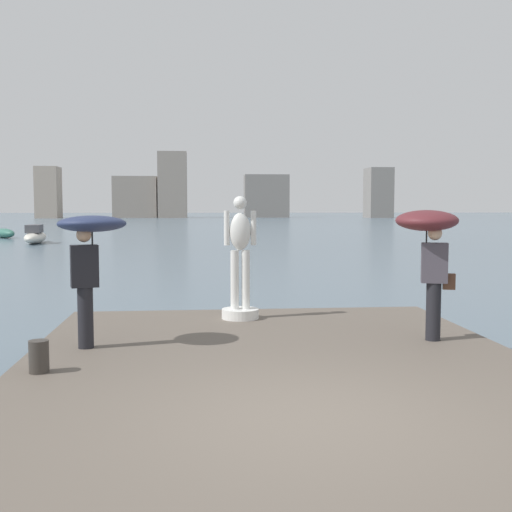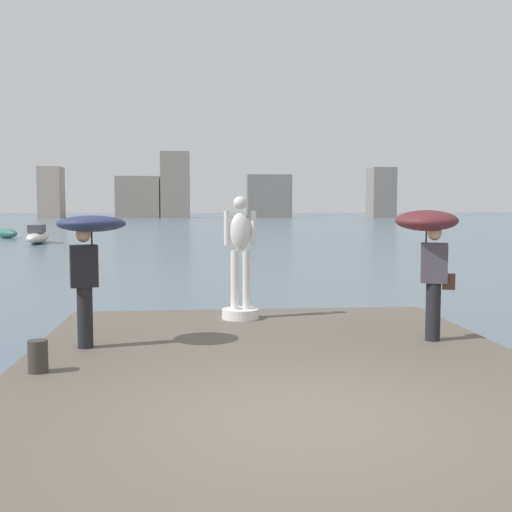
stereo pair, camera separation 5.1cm
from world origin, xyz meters
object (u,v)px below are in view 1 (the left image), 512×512
at_px(boat_mid, 4,233).
at_px(mooring_bollard, 39,357).
at_px(statue_white_figure, 240,270).
at_px(onlooker_right, 429,238).
at_px(onlooker_left, 90,243).
at_px(boat_leftward, 35,236).

bearing_deg(boat_mid, mooring_bollard, -73.35).
xyz_separation_m(statue_white_figure, boat_mid, (-15.48, 39.17, -0.92)).
bearing_deg(boat_mid, onlooker_right, -66.22).
relative_size(onlooker_left, mooring_bollard, 4.82).
relative_size(statue_white_figure, onlooker_right, 1.11).
height_order(statue_white_figure, boat_mid, statue_white_figure).
height_order(onlooker_left, mooring_bollard, onlooker_left).
bearing_deg(statue_white_figure, boat_mid, 111.56).
relative_size(onlooker_left, boat_mid, 0.58).
distance_m(onlooker_left, mooring_bollard, 1.94).
distance_m(onlooker_left, boat_leftward, 34.99).
height_order(onlooker_left, boat_mid, onlooker_left).
bearing_deg(statue_white_figure, boat_leftward, 109.66).
distance_m(onlooker_right, boat_leftward, 36.57).
xyz_separation_m(mooring_bollard, boat_leftward, (-8.59, 35.16, -0.12)).
bearing_deg(mooring_bollard, onlooker_left, 73.40).
xyz_separation_m(boat_mid, boat_leftward, (4.17, -7.53, 0.11)).
bearing_deg(boat_mid, onlooker_left, -72.31).
distance_m(statue_white_figure, onlooker_right, 3.49).
bearing_deg(boat_leftward, onlooker_right, -67.45).
distance_m(onlooker_right, boat_mid, 45.13).
distance_m(onlooker_right, mooring_bollard, 5.77).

